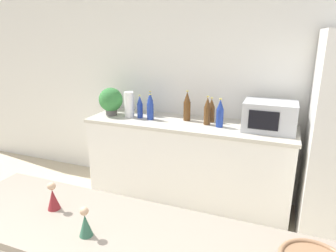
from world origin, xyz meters
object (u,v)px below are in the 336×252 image
(back_bottle_6, at_px, (211,110))
(wise_man_figurine_blue, at_px, (53,198))
(back_bottle_4, at_px, (220,114))
(back_bottle_5, at_px, (150,107))
(wise_man_figurine_crimson, at_px, (85,223))
(potted_plant, at_px, (111,100))
(paper_towel_roll, at_px, (129,105))
(back_bottle_0, at_px, (207,111))
(back_bottle_1, at_px, (187,106))
(back_bottle_2, at_px, (140,107))
(back_bottle_3, at_px, (150,104))
(microwave, at_px, (270,116))

(back_bottle_6, xyz_separation_m, wise_man_figurine_blue, (-0.25, -2.04, 0.04))
(back_bottle_4, distance_m, back_bottle_5, 0.75)
(back_bottle_6, bearing_deg, wise_man_figurine_crimson, -89.95)
(wise_man_figurine_crimson, bearing_deg, back_bottle_5, 107.60)
(back_bottle_4, relative_size, back_bottle_6, 1.11)
(wise_man_figurine_crimson, bearing_deg, back_bottle_6, 90.05)
(potted_plant, distance_m, paper_towel_roll, 0.23)
(back_bottle_0, relative_size, back_bottle_6, 1.14)
(back_bottle_0, height_order, wise_man_figurine_blue, back_bottle_0)
(back_bottle_1, xyz_separation_m, back_bottle_2, (-0.51, -0.09, -0.03))
(back_bottle_3, distance_m, back_bottle_5, 0.16)
(microwave, height_order, back_bottle_3, microwave)
(microwave, xyz_separation_m, wise_man_figurine_blue, (-0.83, -1.96, 0.02))
(microwave, xyz_separation_m, back_bottle_6, (-0.58, 0.08, -0.02))
(back_bottle_1, xyz_separation_m, wise_man_figurine_crimson, (0.26, -2.11, 0.01))
(back_bottle_6, bearing_deg, back_bottle_0, -98.82)
(back_bottle_3, bearing_deg, paper_towel_roll, -144.99)
(back_bottle_1, relative_size, wise_man_figurine_crimson, 2.48)
(back_bottle_1, bearing_deg, wise_man_figurine_blue, -89.95)
(paper_towel_roll, height_order, back_bottle_2, paper_towel_roll)
(wise_man_figurine_blue, bearing_deg, back_bottle_6, 82.93)
(potted_plant, bearing_deg, back_bottle_0, 1.29)
(potted_plant, height_order, back_bottle_4, potted_plant)
(paper_towel_roll, distance_m, wise_man_figurine_crimson, 2.20)
(paper_towel_roll, bearing_deg, potted_plant, 179.10)
(microwave, distance_m, back_bottle_3, 1.28)
(paper_towel_roll, height_order, back_bottle_0, back_bottle_0)
(wise_man_figurine_blue, bearing_deg, back_bottle_2, 104.99)
(potted_plant, distance_m, wise_man_figurine_blue, 2.09)
(potted_plant, height_order, back_bottle_5, potted_plant)
(microwave, relative_size, back_bottle_3, 1.72)
(paper_towel_roll, height_order, back_bottle_6, paper_towel_roll)
(back_bottle_3, bearing_deg, back_bottle_5, -65.44)
(wise_man_figurine_blue, bearing_deg, microwave, 66.95)
(microwave, bearing_deg, wise_man_figurine_blue, -113.05)
(back_bottle_3, bearing_deg, potted_plant, -162.82)
(back_bottle_2, height_order, back_bottle_3, back_bottle_3)
(back_bottle_0, relative_size, back_bottle_1, 0.92)
(potted_plant, bearing_deg, wise_man_figurine_crimson, -60.75)
(paper_towel_roll, xyz_separation_m, back_bottle_2, (0.13, 0.01, -0.02))
(potted_plant, bearing_deg, back_bottle_1, 6.43)
(microwave, relative_size, back_bottle_6, 1.86)
(back_bottle_4, relative_size, back_bottle_5, 1.03)
(back_bottle_5, distance_m, wise_man_figurine_crimson, 2.10)
(back_bottle_0, bearing_deg, wise_man_figurine_crimson, -89.47)
(paper_towel_roll, bearing_deg, wise_man_figurine_crimson, -66.02)
(back_bottle_1, xyz_separation_m, wise_man_figurine_blue, (0.00, -2.00, 0.01))
(back_bottle_4, distance_m, back_bottle_6, 0.19)
(back_bottle_3, height_order, wise_man_figurine_crimson, back_bottle_3)
(back_bottle_0, bearing_deg, back_bottle_2, -178.64)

